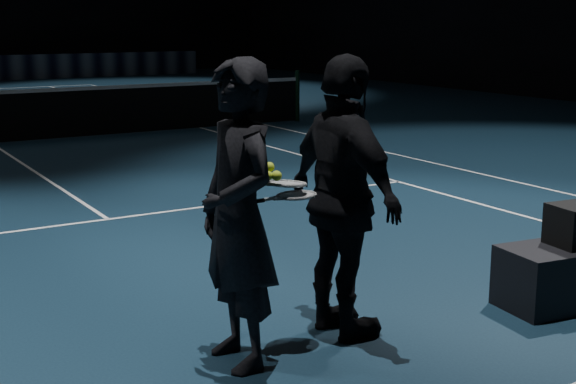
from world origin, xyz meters
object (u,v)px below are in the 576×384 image
at_px(player_a, 238,216).
at_px(player_b, 344,199).
at_px(tennis_balls, 271,173).
at_px(racket_lower, 297,195).
at_px(racket_upper, 287,184).

distance_m(player_a, player_b, 0.85).
height_order(player_b, tennis_balls, player_b).
distance_m(player_b, racket_lower, 0.41).
bearing_deg(tennis_balls, racket_upper, 17.29).
bearing_deg(racket_upper, player_b, -9.08).
height_order(racket_lower, tennis_balls, tennis_balls).
height_order(racket_lower, racket_upper, racket_upper).
xyz_separation_m(player_b, racket_lower, (-0.40, -0.03, 0.08)).
relative_size(player_b, racket_upper, 2.90).
relative_size(player_a, racket_upper, 2.90).
height_order(racket_upper, tennis_balls, tennis_balls).
distance_m(player_a, racket_lower, 0.46).
bearing_deg(racket_upper, tennis_balls, -170.43).
relative_size(player_b, racket_lower, 2.90).
xyz_separation_m(racket_lower, racket_upper, (-0.05, 0.04, 0.08)).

